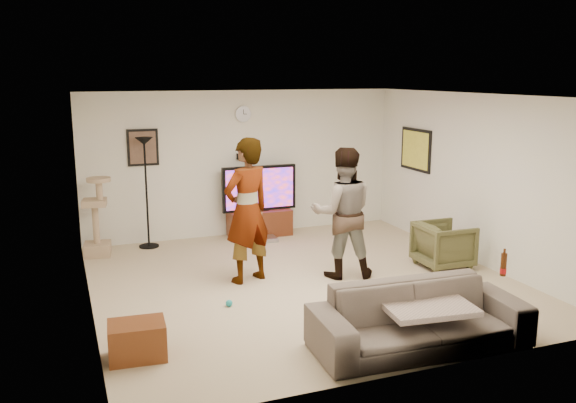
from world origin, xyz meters
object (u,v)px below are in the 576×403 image
object	(u,v)px
side_table	(137,340)
armchair	(444,245)
tv	(259,188)
floor_lamp	(147,193)
person_right	(343,213)
beer_bottle	(504,265)
cat_tree	(95,217)
tv_stand	(260,223)
person_left	(247,211)
sofa	(419,317)

from	to	relation	value
side_table	armchair	bearing A→B (deg)	16.81
tv	armchair	size ratio (longest dim) A/B	1.80
tv	floor_lamp	xyz separation A→B (m)	(-1.92, -0.04, 0.05)
person_right	beer_bottle	xyz separation A→B (m)	(0.78, -2.33, -0.13)
cat_tree	tv	bearing A→B (deg)	5.03
cat_tree	armchair	bearing A→B (deg)	-27.09
tv_stand	armchair	size ratio (longest dim) A/B	1.49
armchair	tv_stand	bearing A→B (deg)	37.88
person_right	side_table	xyz separation A→B (m)	(-2.99, -1.54, -0.72)
person_left	tv	bearing A→B (deg)	-133.13
person_left	person_right	distance (m)	1.31
tv_stand	beer_bottle	bearing A→B (deg)	-76.32
sofa	tv	bearing A→B (deg)	94.99
tv	cat_tree	bearing A→B (deg)	-174.97
beer_bottle	armchair	world-z (taller)	beer_bottle
tv	person_right	world-z (taller)	person_right
beer_bottle	side_table	bearing A→B (deg)	168.19
armchair	side_table	distance (m)	4.76
person_right	sofa	xyz separation A→B (m)	(-0.25, -2.33, -0.58)
tv	beer_bottle	bearing A→B (deg)	-76.32
armchair	side_table	xyz separation A→B (m)	(-4.56, -1.38, -0.15)
tv	armchair	world-z (taller)	tv
tv	sofa	world-z (taller)	tv
cat_tree	person_right	world-z (taller)	person_right
armchair	sofa	bearing A→B (deg)	141.50
beer_bottle	sofa	bearing A→B (deg)	180.00
person_left	sofa	xyz separation A→B (m)	(1.04, -2.61, -0.66)
person_left	sofa	bearing A→B (deg)	90.69
floor_lamp	sofa	world-z (taller)	floor_lamp
floor_lamp	side_table	world-z (taller)	floor_lamp
floor_lamp	person_left	xyz separation A→B (m)	(1.02, -2.16, 0.09)
side_table	beer_bottle	bearing A→B (deg)	-11.81
person_left	side_table	distance (m)	2.62
person_left	side_table	bearing A→B (deg)	25.70
floor_lamp	sofa	size ratio (longest dim) A/B	0.80
sofa	person_left	bearing A→B (deg)	114.98
cat_tree	armchair	size ratio (longest dim) A/B	1.70
cat_tree	person_left	bearing A→B (deg)	-46.77
person_left	armchair	xyz separation A→B (m)	(2.85, -0.44, -0.65)
tv_stand	beer_bottle	xyz separation A→B (m)	(1.17, -4.80, 0.55)
tv	armchair	xyz separation A→B (m)	(1.95, -2.64, -0.51)
person_right	beer_bottle	distance (m)	2.46
person_right	armchair	xyz separation A→B (m)	(1.56, -0.16, -0.57)
floor_lamp	person_left	size ratio (longest dim) A/B	0.91
cat_tree	beer_bottle	size ratio (longest dim) A/B	4.95
tv	person_left	distance (m)	2.38
tv_stand	cat_tree	distance (m)	2.77
floor_lamp	cat_tree	world-z (taller)	floor_lamp
person_right	beer_bottle	world-z (taller)	person_right
floor_lamp	armchair	world-z (taller)	floor_lamp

